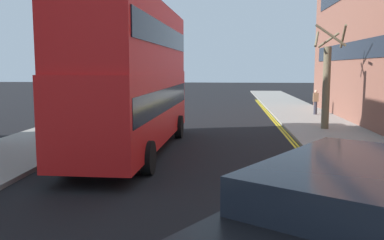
{
  "coord_description": "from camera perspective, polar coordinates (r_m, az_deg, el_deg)",
  "views": [
    {
      "loc": [
        1.47,
        -0.26,
        3.23
      ],
      "look_at": [
        0.5,
        11.0,
        1.8
      ],
      "focal_mm": 38.92,
      "sensor_mm": 36.0,
      "label": 1
    }
  ],
  "objects": [
    {
      "name": "double_decker_bus_away",
      "position": [
        15.93,
        -8.0,
        6.42
      ],
      "size": [
        2.97,
        10.86,
        5.64
      ],
      "color": "red",
      "rests_on": "ground"
    },
    {
      "name": "street_tree_mid",
      "position": [
        22.07,
        17.98,
        5.02
      ],
      "size": [
        1.66,
        1.56,
        5.18
      ],
      "color": "#6B6047",
      "rests_on": "sidewalk_right"
    },
    {
      "name": "sidewalk_right",
      "position": [
        17.31,
        21.77,
        -3.83
      ],
      "size": [
        4.0,
        80.0,
        0.14
      ],
      "primitive_type": "cube",
      "color": "gray",
      "rests_on": "ground"
    },
    {
      "name": "pedestrian_far",
      "position": [
        28.71,
        16.58,
        2.43
      ],
      "size": [
        0.34,
        0.22,
        1.62
      ],
      "color": "#2D2D38",
      "rests_on": "sidewalk_right"
    },
    {
      "name": "kerb_line_inner",
      "position": [
        14.88,
        15.6,
        -5.58
      ],
      "size": [
        0.1,
        56.0,
        0.01
      ],
      "primitive_type": "cube",
      "color": "yellow",
      "rests_on": "ground"
    },
    {
      "name": "sidewalk_left",
      "position": [
        18.38,
        -20.89,
        -3.17
      ],
      "size": [
        4.0,
        80.0,
        0.14
      ],
      "primitive_type": "cube",
      "color": "gray",
      "rests_on": "ground"
    },
    {
      "name": "kerb_line_outer",
      "position": [
        14.91,
        16.21,
        -5.57
      ],
      "size": [
        0.1,
        56.0,
        0.01
      ],
      "primitive_type": "cube",
      "color": "yellow",
      "rests_on": "ground"
    }
  ]
}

